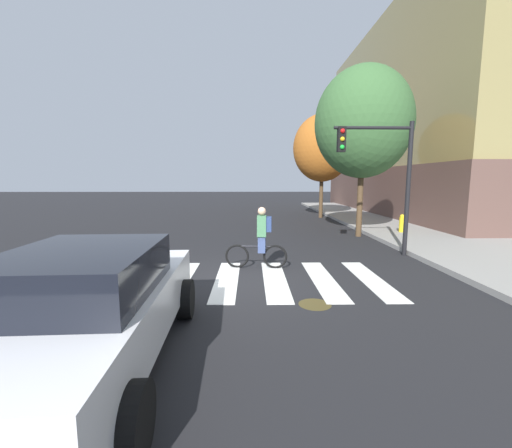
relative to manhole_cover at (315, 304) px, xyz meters
name	(u,v)px	position (x,y,z in m)	size (l,w,h in m)	color
ground_plane	(233,280)	(-1.68, 1.60, 0.00)	(120.00, 120.00, 0.00)	black
crosswalk_stripes	(227,280)	(-1.84, 1.60, 0.00)	(7.58, 3.22, 0.01)	silver
manhole_cover	(315,304)	(0.00, 0.00, 0.00)	(0.64, 0.64, 0.01)	#473D1E
sedan_near	(89,307)	(-3.30, -2.10, 0.82)	(2.31, 4.67, 1.59)	silver
cyclist	(261,238)	(-0.98, 2.66, 0.84)	(1.71, 0.38, 1.69)	black
traffic_light_near	(383,165)	(2.88, 4.16, 2.86)	(2.47, 0.28, 4.20)	black
fire_hydrant	(402,223)	(5.36, 7.95, 0.53)	(0.33, 0.22, 0.78)	gold
street_tree_near	(363,123)	(3.40, 7.75, 4.75)	(3.96, 3.96, 7.04)	#4C3823
street_tree_mid	(322,148)	(3.26, 14.82, 4.39)	(3.66, 3.66, 6.51)	#4C3823
corner_building	(491,121)	(15.65, 17.31, 6.49)	(17.01, 21.91, 13.08)	brown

